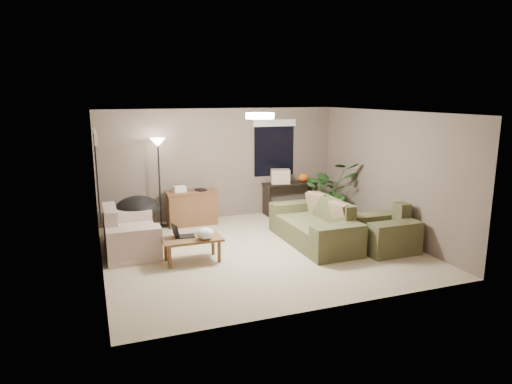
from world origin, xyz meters
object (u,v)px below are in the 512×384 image
object	(u,v)px
loveseat	(129,235)
cat_scratching_post	(350,219)
main_sofa	(315,228)
papasan_chair	(138,213)
armchair	(385,234)
desk	(192,208)
coffee_table	(192,241)
console_table	(290,195)
floor_lamp	(158,153)
houseplant	(329,198)

from	to	relation	value
loveseat	cat_scratching_post	bearing A→B (deg)	-2.30
main_sofa	papasan_chair	distance (m)	3.57
armchair	desk	xyz separation A→B (m)	(-2.96, 2.87, 0.08)
cat_scratching_post	desk	bearing A→B (deg)	153.78
coffee_table	console_table	xyz separation A→B (m)	(2.91, 2.40, 0.08)
console_table	papasan_chair	distance (m)	3.64
papasan_chair	cat_scratching_post	world-z (taller)	papasan_chair
main_sofa	armchair	distance (m)	1.28
armchair	papasan_chair	size ratio (longest dim) A/B	1.04
floor_lamp	houseplant	size ratio (longest dim) A/B	1.40
loveseat	papasan_chair	xyz separation A→B (m)	(0.27, 0.95, 0.17)
main_sofa	houseplant	distance (m)	1.69
floor_lamp	houseplant	world-z (taller)	floor_lamp
cat_scratching_post	main_sofa	bearing A→B (deg)	-153.04
armchair	houseplant	xyz separation A→B (m)	(0.01, 2.10, 0.24)
console_table	houseplant	distance (m)	1.08
cat_scratching_post	houseplant	bearing A→B (deg)	97.31
loveseat	desk	world-z (taller)	loveseat
loveseat	armchair	bearing A→B (deg)	-19.23
houseplant	cat_scratching_post	xyz separation A→B (m)	(0.10, -0.75, -0.32)
armchair	desk	size ratio (longest dim) A/B	0.91
papasan_chair	console_table	bearing A→B (deg)	8.32
houseplant	console_table	bearing A→B (deg)	121.43
armchair	floor_lamp	xyz separation A→B (m)	(-3.63, 2.93, 1.30)
desk	houseplant	xyz separation A→B (m)	(2.97, -0.77, 0.16)
armchair	cat_scratching_post	size ratio (longest dim) A/B	2.00
houseplant	loveseat	bearing A→B (deg)	-172.73
main_sofa	console_table	size ratio (longest dim) A/B	1.69
main_sofa	loveseat	world-z (taller)	same
loveseat	cat_scratching_post	distance (m)	4.53
desk	cat_scratching_post	xyz separation A→B (m)	(3.07, -1.51, -0.16)
armchair	papasan_chair	world-z (taller)	armchair
loveseat	floor_lamp	bearing A→B (deg)	60.55
loveseat	papasan_chair	distance (m)	1.01
desk	papasan_chair	size ratio (longest dim) A/B	1.15
loveseat	main_sofa	bearing A→B (deg)	-12.46
coffee_table	floor_lamp	size ratio (longest dim) A/B	0.52
console_table	cat_scratching_post	world-z (taller)	console_table
armchair	console_table	xyz separation A→B (m)	(-0.55, 3.02, 0.14)
main_sofa	coffee_table	distance (m)	2.45
floor_lamp	console_table	bearing A→B (deg)	1.65
floor_lamp	cat_scratching_post	size ratio (longest dim) A/B	3.82
floor_lamp	desk	bearing A→B (deg)	-5.30
desk	houseplant	world-z (taller)	houseplant
desk	main_sofa	bearing A→B (deg)	-46.89
papasan_chair	houseplant	distance (m)	4.18
console_table	houseplant	size ratio (longest dim) A/B	0.95
armchair	floor_lamp	world-z (taller)	floor_lamp
armchair	houseplant	world-z (taller)	houseplant
armchair	coffee_table	distance (m)	3.51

